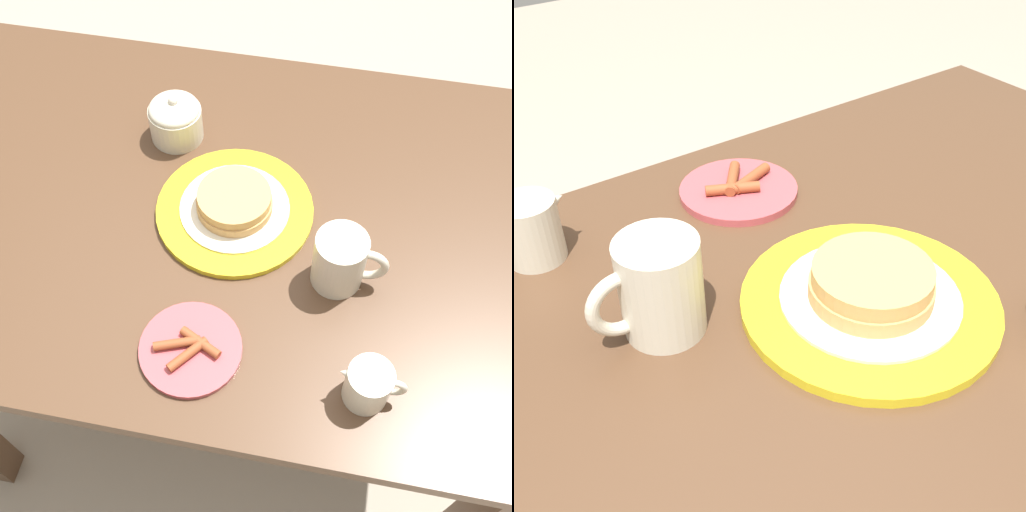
% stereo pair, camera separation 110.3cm
% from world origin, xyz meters
% --- Properties ---
extents(dining_table, '(1.19, 0.80, 0.78)m').
position_xyz_m(dining_table, '(0.00, 0.00, 0.63)').
color(dining_table, '#4C3321').
rests_on(dining_table, ground_plane).
extents(pancake_plate, '(0.27, 0.27, 0.05)m').
position_xyz_m(pancake_plate, '(0.01, -0.00, 0.80)').
color(pancake_plate, gold).
rests_on(pancake_plate, dining_table).
extents(side_plate_bacon, '(0.16, 0.16, 0.02)m').
position_xyz_m(side_plate_bacon, '(-0.00, -0.27, 0.79)').
color(side_plate_bacon, '#B2474C').
rests_on(side_plate_bacon, dining_table).
extents(coffee_mug, '(0.12, 0.08, 0.10)m').
position_xyz_m(coffee_mug, '(0.20, -0.10, 0.83)').
color(coffee_mug, beige).
rests_on(coffee_mug, dining_table).
extents(creamer_pitcher, '(0.10, 0.07, 0.08)m').
position_xyz_m(creamer_pitcher, '(0.26, -0.29, 0.82)').
color(creamer_pitcher, beige).
rests_on(creamer_pitcher, dining_table).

